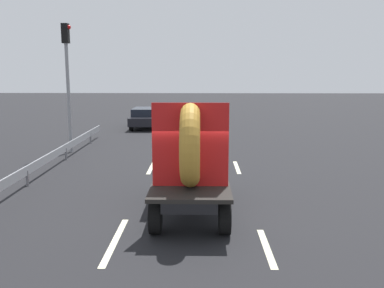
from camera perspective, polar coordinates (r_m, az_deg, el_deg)
name	(u,v)px	position (r m, az deg, el deg)	size (l,w,h in m)	color
ground_plane	(195,214)	(12.10, 0.34, -9.34)	(120.00, 120.00, 0.00)	black
flatbed_truck	(192,154)	(12.22, -0.05, -1.39)	(2.02, 4.57, 3.20)	black
distant_sedan	(145,117)	(29.49, -6.25, 3.59)	(1.79, 4.18, 1.36)	black
traffic_light	(67,70)	(21.22, -16.33, 9.46)	(0.42, 0.36, 6.09)	gray
guardrail	(49,158)	(17.76, -18.63, -1.80)	(0.10, 17.25, 0.71)	gray
lane_dash_left_near	(115,241)	(10.48, -10.26, -12.62)	(2.85, 0.16, 0.01)	beige
lane_dash_left_far	(152,167)	(17.72, -5.43, -3.09)	(2.45, 0.16, 0.01)	beige
lane_dash_right_near	(267,248)	(10.11, 9.95, -13.49)	(2.17, 0.16, 0.01)	beige
lane_dash_right_far	(237,167)	(17.69, 6.03, -3.12)	(2.24, 0.16, 0.01)	beige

